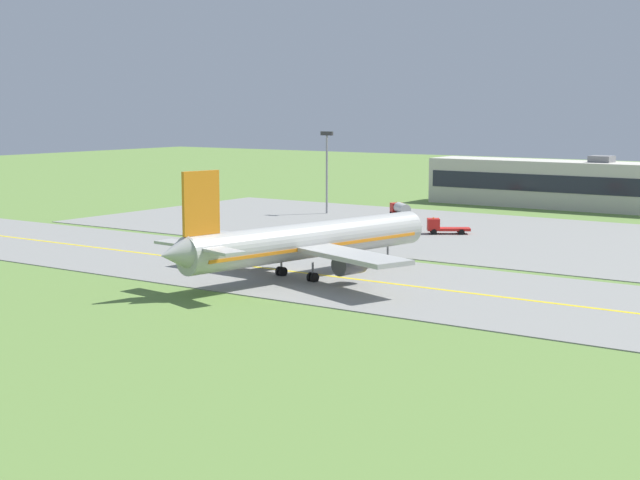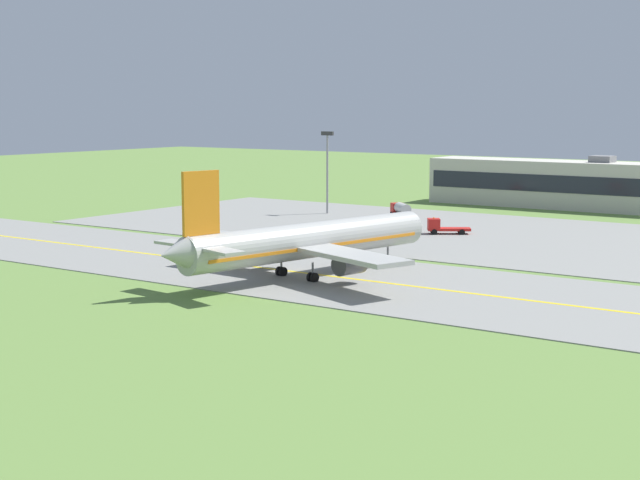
{
  "view_description": "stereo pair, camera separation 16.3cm",
  "coord_description": "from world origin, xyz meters",
  "views": [
    {
      "loc": [
        66.22,
        -87.52,
        19.1
      ],
      "look_at": [
        5.01,
        0.62,
        4.0
      ],
      "focal_mm": 53.42,
      "sensor_mm": 36.0,
      "label": 1
    },
    {
      "loc": [
        66.35,
        -87.43,
        19.1
      ],
      "look_at": [
        5.01,
        0.62,
        4.0
      ],
      "focal_mm": 53.42,
      "sensor_mm": 36.0,
      "label": 2
    }
  ],
  "objects": [
    {
      "name": "apron_pad",
      "position": [
        10.0,
        42.0,
        0.05
      ],
      "size": [
        140.0,
        52.0,
        0.1
      ],
      "primitive_type": "cube",
      "color": "gray",
      "rests_on": "ground"
    },
    {
      "name": "terminal_building",
      "position": [
        -0.74,
        86.4,
        4.46
      ],
      "size": [
        47.5,
        10.05,
        10.07
      ],
      "color": "beige",
      "rests_on": "ground"
    },
    {
      "name": "ground_plane",
      "position": [
        0.0,
        0.0,
        0.0
      ],
      "size": [
        500.0,
        500.0,
        0.0
      ],
      "primitive_type": "plane",
      "color": "olive"
    },
    {
      "name": "apron_light_mast",
      "position": [
        -29.44,
        52.34,
        9.33
      ],
      "size": [
        2.4,
        0.5,
        14.7
      ],
      "color": "gray",
      "rests_on": "ground"
    },
    {
      "name": "taxiway_centreline",
      "position": [
        0.0,
        0.0,
        0.11
      ],
      "size": [
        220.0,
        0.6,
        0.01
      ],
      "primitive_type": "cube",
      "color": "yellow",
      "rests_on": "taxiway_strip"
    },
    {
      "name": "service_truck_baggage",
      "position": [
        -15.38,
        54.33,
        1.53
      ],
      "size": [
        5.83,
        5.54,
        2.65
      ],
      "color": "red",
      "rests_on": "ground"
    },
    {
      "name": "taxiway_strip",
      "position": [
        0.0,
        0.0,
        0.05
      ],
      "size": [
        240.0,
        28.0,
        0.1
      ],
      "primitive_type": "cube",
      "color": "gray",
      "rests_on": "ground"
    },
    {
      "name": "service_truck_catering",
      "position": [
        0.38,
        39.35,
        1.18
      ],
      "size": [
        6.46,
        5.25,
        2.59
      ],
      "color": "red",
      "rests_on": "ground"
    },
    {
      "name": "traffic_cone_near_edge",
      "position": [
        -19.31,
        13.11,
        0.3
      ],
      "size": [
        0.44,
        0.44,
        0.6
      ],
      "primitive_type": "cone",
      "color": "orange",
      "rests_on": "ground"
    },
    {
      "name": "airplane_lead",
      "position": [
        4.91,
        -1.86,
        4.13
      ],
      "size": [
        32.16,
        39.42,
        12.7
      ],
      "color": "#ADADA8",
      "rests_on": "ground"
    }
  ]
}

